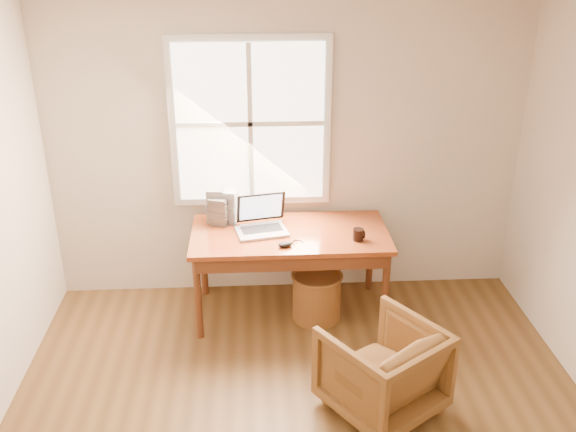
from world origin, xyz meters
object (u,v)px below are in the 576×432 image
cd_stack_a (229,207)px  laptop (261,215)px  armchair (382,369)px  coffee_mug (358,235)px  desk (290,234)px  wicker_stool (317,297)px

cd_stack_a → laptop: bearing=-41.7°
armchair → coffee_mug: size_ratio=7.38×
desk → wicker_stool: (0.22, -0.11, -0.53)m
cd_stack_a → armchair: bearing=-55.2°
wicker_stool → armchair: bearing=-74.2°
armchair → laptop: 1.58m
desk → cd_stack_a: bearing=154.6°
desk → armchair: bearing=-66.6°
wicker_stool → cd_stack_a: size_ratio=1.44×
desk → laptop: size_ratio=3.66×
desk → coffee_mug: (0.53, -0.18, 0.07)m
armchair → coffee_mug: coffee_mug is taller
armchair → laptop: (-0.77, 1.25, 0.59)m
desk → cd_stack_a: (-0.49, 0.23, 0.16)m
coffee_mug → cd_stack_a: bearing=150.5°
laptop → cd_stack_a: 0.35m
cd_stack_a → wicker_stool: bearing=-25.8°
desk → wicker_stool: desk is taller
armchair → cd_stack_a: cd_stack_a is taller
armchair → cd_stack_a: bearing=-89.6°
laptop → coffee_mug: size_ratio=4.62×
coffee_mug → cd_stack_a: cd_stack_a is taller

